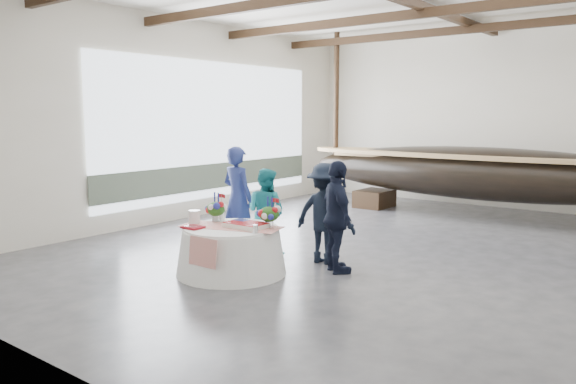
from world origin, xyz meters
The scene contains 13 objects.
floor centered at (0.00, 0.00, 0.00)m, with size 10.00×12.00×0.01m, color #3D3D42.
wall_back centered at (0.00, 6.00, 2.25)m, with size 10.00×0.02×4.50m, color silver.
wall_front centered at (0.00, -6.00, 2.25)m, with size 10.00×0.02×4.50m, color silver.
wall_left centered at (-5.00, 0.00, 2.25)m, with size 0.02×12.00×4.50m, color silver.
pavilion_structure centered at (0.00, 0.72, 4.00)m, with size 9.80×11.76×4.50m.
open_bay centered at (-4.95, 1.00, 1.83)m, with size 0.03×7.00×3.20m.
longboat_display centered at (0.33, 4.07, 1.05)m, with size 8.76×1.75×1.64m.
banquet_table centered at (-1.03, -2.67, 0.35)m, with size 1.65×1.65×0.71m.
tabletop_items centered at (-1.06, -2.50, 0.86)m, with size 1.62×1.03×0.40m.
guest_woman_blue centered at (-2.07, -1.38, 0.91)m, with size 0.66×0.43×1.82m, color navy.
guest_woman_teal centered at (-1.36, -1.46, 0.74)m, with size 0.72×0.56×1.47m, color teal.
guest_man_left centered at (-0.26, -1.30, 0.81)m, with size 1.04×0.60×1.61m, color black.
guest_man_right centered at (0.19, -1.66, 0.85)m, with size 0.99×0.41×1.70m, color black.
Camera 1 is at (4.62, -8.66, 2.37)m, focal length 35.00 mm.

